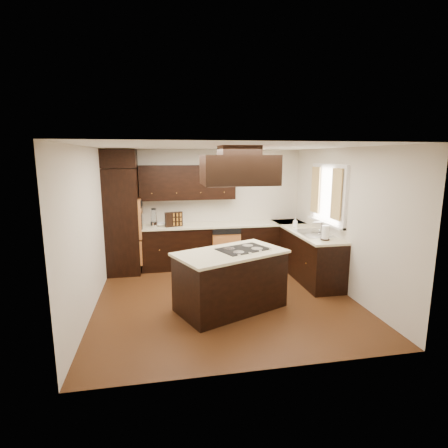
{
  "coord_description": "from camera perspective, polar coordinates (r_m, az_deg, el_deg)",
  "views": [
    {
      "loc": [
        -1.04,
        -5.48,
        2.35
      ],
      "look_at": [
        0.1,
        0.6,
        1.15
      ],
      "focal_mm": 28.0,
      "sensor_mm": 36.0,
      "label": 1
    }
  ],
  "objects": [
    {
      "name": "countertop_back",
      "position": [
        7.49,
        -2.16,
        -0.2
      ],
      "size": [
        2.93,
        0.63,
        0.04
      ],
      "primitive_type": "cube",
      "color": "beige",
      "rests_on": "base_cabinets_back"
    },
    {
      "name": "window_pane",
      "position": [
        6.83,
        16.84,
        4.63
      ],
      "size": [
        0.0,
        1.2,
        1.0
      ],
      "primitive_type": "cube",
      "color": "white",
      "rests_on": "wall_right"
    },
    {
      "name": "window_frame",
      "position": [
        6.82,
        16.63,
        4.63
      ],
      "size": [
        0.06,
        1.32,
        1.12
      ],
      "primitive_type": "cube",
      "color": "white",
      "rests_on": "wall_right"
    },
    {
      "name": "hood_duct",
      "position": [
        5.06,
        2.45,
        11.94
      ],
      "size": [
        0.55,
        0.5,
        0.13
      ],
      "primitive_type": "cube",
      "color": "black",
      "rests_on": "ceiling"
    },
    {
      "name": "island_top",
      "position": [
        5.35,
        1.06,
        -4.74
      ],
      "size": [
        1.88,
        1.5,
        0.04
      ],
      "primitive_type": "cube",
      "rotation": [
        0.0,
        0.0,
        0.41
      ],
      "color": "beige",
      "rests_on": "island"
    },
    {
      "name": "curtain_left",
      "position": [
        6.42,
        17.88,
        4.64
      ],
      "size": [
        0.02,
        0.34,
        0.9
      ],
      "primitive_type": "cube",
      "color": "beige",
      "rests_on": "wall_right"
    },
    {
      "name": "sink_rim",
      "position": [
        6.82,
        14.28,
        -1.44
      ],
      "size": [
        0.52,
        0.84,
        0.01
      ],
      "primitive_type": "cube",
      "color": "silver",
      "rests_on": "countertop_right"
    },
    {
      "name": "soap_bottle",
      "position": [
        7.33,
        11.54,
        0.26
      ],
      "size": [
        0.11,
        0.11,
        0.19
      ],
      "primitive_type": "imported",
      "rotation": [
        0.0,
        0.0,
        -0.37
      ],
      "color": "white",
      "rests_on": "countertop_right"
    },
    {
      "name": "upper_cabinets",
      "position": [
        7.45,
        -5.94,
        6.76
      ],
      "size": [
        2.0,
        0.34,
        0.72
      ],
      "primitive_type": "cube",
      "color": "black",
      "rests_on": "wall_back"
    },
    {
      "name": "blender_pitcher",
      "position": [
        7.31,
        -11.39,
        1.31
      ],
      "size": [
        0.13,
        0.13,
        0.26
      ],
      "primitive_type": "cone",
      "color": "silver",
      "rests_on": "blender_base"
    },
    {
      "name": "wall_left",
      "position": [
        5.69,
        -21.24,
        -0.92
      ],
      "size": [
        0.02,
        4.2,
        2.5
      ],
      "primitive_type": "cube",
      "color": "beige",
      "rests_on": "ground"
    },
    {
      "name": "floor",
      "position": [
        6.06,
        0.12,
        -11.96
      ],
      "size": [
        4.2,
        4.2,
        0.02
      ],
      "primitive_type": "cube",
      "color": "#583116",
      "rests_on": "ground"
    },
    {
      "name": "wall_back",
      "position": [
        7.74,
        -2.79,
        2.79
      ],
      "size": [
        4.2,
        0.02,
        2.5
      ],
      "primitive_type": "cube",
      "color": "beige",
      "rests_on": "ground"
    },
    {
      "name": "cooktop",
      "position": [
        5.48,
        3.14,
        -4.09
      ],
      "size": [
        0.89,
        0.76,
        0.01
      ],
      "primitive_type": "cube",
      "rotation": [
        0.0,
        0.0,
        0.41
      ],
      "color": "black",
      "rests_on": "island_top"
    },
    {
      "name": "base_cabinets_back",
      "position": [
        7.6,
        -2.15,
        -3.58
      ],
      "size": [
        2.93,
        0.6,
        0.88
      ],
      "primitive_type": "cube",
      "color": "black",
      "rests_on": "floor"
    },
    {
      "name": "base_cabinets_right",
      "position": [
        7.24,
        12.94,
        -4.61
      ],
      "size": [
        0.6,
        2.4,
        0.88
      ],
      "primitive_type": "cube",
      "color": "black",
      "rests_on": "floor"
    },
    {
      "name": "blender_base",
      "position": [
        7.34,
        -11.33,
        -0.08
      ],
      "size": [
        0.15,
        0.15,
        0.1
      ],
      "primitive_type": "cylinder",
      "color": "silver",
      "rests_on": "countertop_back"
    },
    {
      "name": "paper_towel",
      "position": [
        6.29,
        16.21,
        -1.39
      ],
      "size": [
        0.14,
        0.14,
        0.26
      ],
      "primitive_type": "cylinder",
      "rotation": [
        0.0,
        0.0,
        -0.25
      ],
      "color": "white",
      "rests_on": "countertop_right"
    },
    {
      "name": "curtain_right",
      "position": [
        7.16,
        14.7,
        5.41
      ],
      "size": [
        0.02,
        0.34,
        0.9
      ],
      "primitive_type": "cube",
      "color": "beige",
      "rests_on": "wall_right"
    },
    {
      "name": "island",
      "position": [
        5.49,
        1.05,
        -9.36
      ],
      "size": [
        1.81,
        1.43,
        0.88
      ],
      "primitive_type": "cube",
      "rotation": [
        0.0,
        0.0,
        0.41
      ],
      "color": "black",
      "rests_on": "floor"
    },
    {
      "name": "wall_right",
      "position": [
        6.41,
        18.98,
        0.5
      ],
      "size": [
        0.02,
        4.2,
        2.5
      ],
      "primitive_type": "cube",
      "color": "beige",
      "rests_on": "ground"
    },
    {
      "name": "countertop_right",
      "position": [
        7.13,
        12.99,
        -1.05
      ],
      "size": [
        0.63,
        2.4,
        0.04
      ],
      "primitive_type": "cube",
      "color": "beige",
      "rests_on": "base_cabinets_right"
    },
    {
      "name": "spice_rack",
      "position": [
        7.29,
        -8.2,
        0.77
      ],
      "size": [
        0.37,
        0.21,
        0.3
      ],
      "primitive_type": "cube",
      "rotation": [
        0.0,
        0.0,
        0.36
      ],
      "color": "black",
      "rests_on": "countertop_back"
    },
    {
      "name": "wall_oven_face",
      "position": [
        7.3,
        -13.49,
        0.97
      ],
      "size": [
        0.05,
        0.62,
        0.78
      ],
      "primitive_type": "cube",
      "color": "#D37F3D",
      "rests_on": "oven_column"
    },
    {
      "name": "range_hood",
      "position": [
        5.06,
        2.42,
        8.83
      ],
      "size": [
        1.05,
        0.72,
        0.42
      ],
      "primitive_type": "cube",
      "color": "black",
      "rests_on": "ceiling"
    },
    {
      "name": "oven_column",
      "position": [
        7.34,
        -16.2,
        0.41
      ],
      "size": [
        0.65,
        0.75,
        2.12
      ],
      "primitive_type": "cube",
      "color": "black",
      "rests_on": "floor"
    },
    {
      "name": "dishwasher_front",
      "position": [
        7.38,
        0.45,
        -4.38
      ],
      "size": [
        0.6,
        0.05,
        0.72
      ],
      "primitive_type": "cube",
      "color": "#D37F3D",
      "rests_on": "floor"
    },
    {
      "name": "mixing_bowl",
      "position": [
        7.42,
        -10.24,
        -0.08
      ],
      "size": [
        0.32,
        0.32,
        0.06
      ],
      "primitive_type": "imported",
      "rotation": [
        0.0,
        0.0,
        0.39
      ],
      "color": "white",
      "rests_on": "countertop_back"
    },
    {
      "name": "ceiling",
      "position": [
        5.58,
        0.13,
        12.63
      ],
      "size": [
        4.2,
        4.2,
        0.02
      ],
      "primitive_type": "cube",
      "color": "white",
      "rests_on": "ground"
    },
    {
      "name": "wall_front",
      "position": [
        3.69,
        6.26,
        -6.39
      ],
      "size": [
        4.2,
        0.02,
        2.5
      ],
      "primitive_type": "cube",
      "color": "beige",
      "rests_on": "ground"
    }
  ]
}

